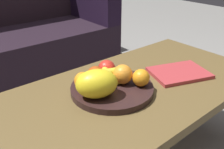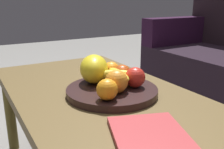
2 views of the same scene
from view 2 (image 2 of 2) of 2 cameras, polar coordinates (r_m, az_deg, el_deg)
coffee_table at (r=0.90m, az=0.09°, el=-8.32°), size 1.29×0.60×0.44m
fruit_bowl at (r=0.93m, az=0.00°, el=-3.70°), size 0.33×0.33×0.03m
melon_large_front at (r=0.97m, az=-4.16°, el=1.26°), size 0.18×0.16×0.11m
orange_front at (r=0.87m, az=1.08°, el=-1.56°), size 0.08×0.08×0.08m
orange_left at (r=0.81m, az=-1.09°, el=-3.35°), size 0.07×0.07×0.07m
orange_right at (r=1.02m, az=-0.16°, el=0.95°), size 0.07×0.07×0.07m
apple_front at (r=0.93m, az=5.15°, el=-0.62°), size 0.07×0.07×0.07m
apple_left at (r=0.97m, az=2.28°, el=0.16°), size 0.07×0.07×0.07m
banana_bunch at (r=0.94m, az=1.45°, el=-0.77°), size 0.15×0.17×0.06m
magazine at (r=0.64m, az=8.92°, el=-14.11°), size 0.30×0.26×0.02m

